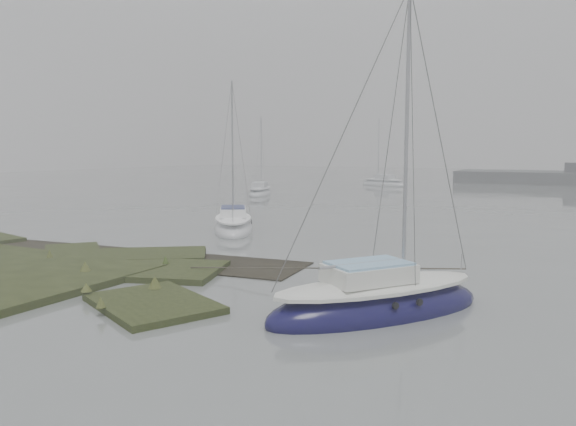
# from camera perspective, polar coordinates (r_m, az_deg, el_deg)

# --- Properties ---
(ground) EXTENTS (160.00, 160.00, 0.00)m
(ground) POSITION_cam_1_polar(r_m,az_deg,el_deg) (42.69, 14.07, 0.89)
(ground) COLOR slate
(ground) RESTS_ON ground
(sailboat_main) EXTENTS (5.15, 6.04, 8.50)m
(sailboat_main) POSITION_cam_1_polar(r_m,az_deg,el_deg) (14.09, 9.00, -9.07)
(sailboat_main) COLOR #0E0C35
(sailboat_main) RESTS_ON ground
(sailboat_white) EXTENTS (4.66, 5.76, 7.99)m
(sailboat_white) POSITION_cam_1_polar(r_m,az_deg,el_deg) (27.86, -5.58, -1.33)
(sailboat_white) COLOR silver
(sailboat_white) RESTS_ON ground
(sailboat_far_a) EXTENTS (3.46, 5.58, 7.48)m
(sailboat_far_a) POSITION_cam_1_polar(r_m,az_deg,el_deg) (49.67, -2.86, 2.10)
(sailboat_far_a) COLOR #B5BABF
(sailboat_far_a) RESTS_ON ground
(sailboat_far_c) EXTENTS (6.02, 3.85, 8.08)m
(sailboat_far_c) POSITION_cam_1_polar(r_m,az_deg,el_deg) (63.25, 9.65, 2.98)
(sailboat_far_c) COLOR silver
(sailboat_far_c) RESTS_ON ground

